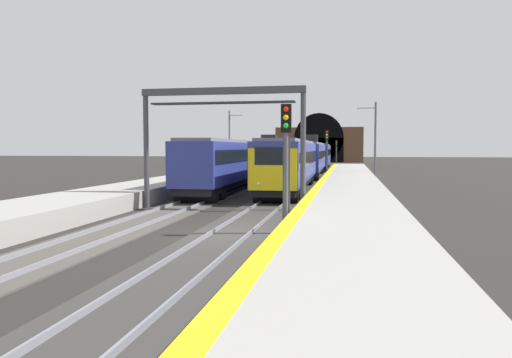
{
  "coord_description": "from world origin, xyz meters",
  "views": [
    {
      "loc": [
        -17.62,
        -4.24,
        3.28
      ],
      "look_at": [
        11.68,
        1.27,
        1.37
      ],
      "focal_mm": 34.47,
      "sensor_mm": 36.0,
      "label": 1
    }
  ],
  "objects": [
    {
      "name": "platform_right_edge_strip",
      "position": [
        0.0,
        -2.41,
        0.91
      ],
      "size": [
        112.0,
        0.5,
        0.01
      ],
      "primitive_type": "cube",
      "color": "yellow",
      "rests_on": "platform_right"
    },
    {
      "name": "train_main_approaching",
      "position": [
        37.38,
        -0.0,
        2.17
      ],
      "size": [
        56.76,
        3.11,
        4.72
      ],
      "rotation": [
        0.0,
        0.0,
        3.16
      ],
      "color": "navy",
      "rests_on": "ground_plane"
    },
    {
      "name": "platform_right",
      "position": [
        0.0,
        -4.32,
        0.45
      ],
      "size": [
        112.0,
        4.32,
        0.9
      ],
      "primitive_type": "cube",
      "color": "#9E9B93",
      "rests_on": "ground_plane"
    },
    {
      "name": "track_adjacent_line",
      "position": [
        0.0,
        4.61,
        0.04
      ],
      "size": [
        160.0,
        2.86,
        0.21
      ],
      "color": "#4C4742",
      "rests_on": "ground_plane"
    },
    {
      "name": "railway_signal_mid",
      "position": [
        35.11,
        -1.97,
        3.11
      ],
      "size": [
        0.39,
        0.38,
        5.13
      ],
      "rotation": [
        0.0,
        0.0,
        3.14
      ],
      "color": "#38383D",
      "rests_on": "ground_plane"
    },
    {
      "name": "catenary_mast_near",
      "position": [
        33.14,
        -6.85,
        4.02
      ],
      "size": [
        0.22,
        1.95,
        7.84
      ],
      "color": "#595B60",
      "rests_on": "ground_plane"
    },
    {
      "name": "platform_left",
      "position": [
        0.0,
        8.93,
        0.45
      ],
      "size": [
        112.0,
        4.32,
        0.9
      ],
      "primitive_type": "cube",
      "color": "#9E9B93",
      "rests_on": "ground_plane"
    },
    {
      "name": "tunnel_portal",
      "position": [
        93.82,
        2.31,
        3.96
      ],
      "size": [
        2.13,
        19.57,
        10.97
      ],
      "color": "brown",
      "rests_on": "ground_plane"
    },
    {
      "name": "overhead_signal_gantry",
      "position": [
        7.53,
        2.31,
        4.91
      ],
      "size": [
        0.7,
        8.81,
        6.42
      ],
      "color": "#3F3F47",
      "rests_on": "ground_plane"
    },
    {
      "name": "railway_signal_near",
      "position": [
        0.51,
        -1.97,
        2.97
      ],
      "size": [
        0.39,
        0.38,
        4.88
      ],
      "rotation": [
        0.0,
        0.0,
        3.14
      ],
      "color": "#4C4C54",
      "rests_on": "ground_plane"
    },
    {
      "name": "track_main_line",
      "position": [
        0.0,
        0.0,
        0.04
      ],
      "size": [
        160.0,
        3.06,
        0.21
      ],
      "color": "#383533",
      "rests_on": "ground_plane"
    },
    {
      "name": "train_adjacent_platform",
      "position": [
        37.25,
        4.61,
        2.21
      ],
      "size": [
        57.73,
        3.08,
        4.74
      ],
      "rotation": [
        0.0,
        0.0,
        0.02
      ],
      "color": "navy",
      "rests_on": "ground_plane"
    },
    {
      "name": "ground_plane",
      "position": [
        0.0,
        0.0,
        0.0
      ],
      "size": [
        320.0,
        320.0,
        0.0
      ],
      "primitive_type": "plane",
      "color": "#282623"
    },
    {
      "name": "catenary_mast_far",
      "position": [
        46.65,
        11.46,
        4.2
      ],
      "size": [
        0.22,
        1.93,
        8.19
      ],
      "color": "#595B60",
      "rests_on": "ground_plane"
    },
    {
      "name": "railway_signal_far",
      "position": [
        77.78,
        -1.97,
        2.88
      ],
      "size": [
        0.39,
        0.38,
        4.71
      ],
      "rotation": [
        0.0,
        0.0,
        3.14
      ],
      "color": "#38383D",
      "rests_on": "ground_plane"
    }
  ]
}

